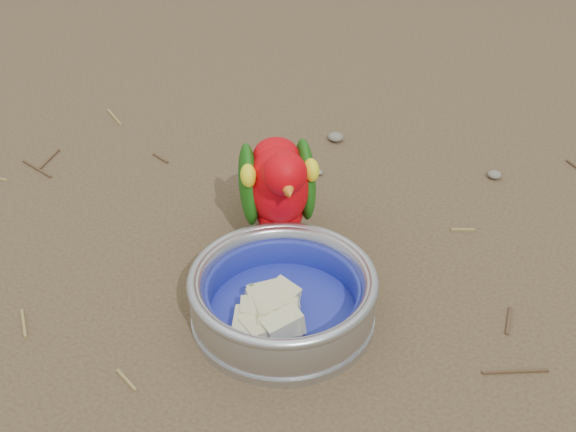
% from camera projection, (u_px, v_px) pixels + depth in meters
% --- Properties ---
extents(ground, '(60.00, 60.00, 0.00)m').
position_uv_depth(ground, '(226.00, 271.00, 0.95)').
color(ground, brown).
extents(food_bowl, '(0.20, 0.20, 0.02)m').
position_uv_depth(food_bowl, '(283.00, 314.00, 0.87)').
color(food_bowl, '#B2B2BA').
rests_on(food_bowl, ground).
extents(bowl_wall, '(0.20, 0.20, 0.04)m').
position_uv_depth(bowl_wall, '(283.00, 294.00, 0.86)').
color(bowl_wall, '#B2B2BA').
rests_on(bowl_wall, food_bowl).
extents(fruit_wedges, '(0.12, 0.12, 0.03)m').
position_uv_depth(fruit_wedges, '(283.00, 298.00, 0.86)').
color(fruit_wedges, beige).
rests_on(fruit_wedges, food_bowl).
extents(lory_parrot, '(0.18, 0.21, 0.15)m').
position_uv_depth(lory_parrot, '(279.00, 195.00, 0.94)').
color(lory_parrot, red).
rests_on(lory_parrot, ground).
extents(ground_debris, '(0.90, 0.80, 0.01)m').
position_uv_depth(ground_debris, '(274.00, 243.00, 0.99)').
color(ground_debris, olive).
rests_on(ground_debris, ground).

